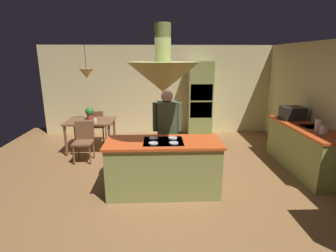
{
  "coord_description": "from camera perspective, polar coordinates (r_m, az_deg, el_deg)",
  "views": [
    {
      "loc": [
        -0.08,
        -4.22,
        2.23
      ],
      "look_at": [
        0.1,
        0.4,
        1.0
      ],
      "focal_mm": 27.92,
      "sensor_mm": 36.0,
      "label": 1
    }
  ],
  "objects": [
    {
      "name": "ground",
      "position": [
        4.78,
        -1.03,
        -12.95
      ],
      "size": [
        8.16,
        8.16,
        0.0
      ],
      "primitive_type": "plane",
      "color": "olive"
    },
    {
      "name": "wall_back",
      "position": [
        7.73,
        -1.65,
        7.8
      ],
      "size": [
        6.8,
        0.1,
        2.55
      ],
      "primitive_type": "cube",
      "color": "beige",
      "rests_on": "ground"
    },
    {
      "name": "kitchen_island",
      "position": [
        4.4,
        -1.0,
        -8.89
      ],
      "size": [
        1.88,
        0.76,
        0.93
      ],
      "color": "#8C934C",
      "rests_on": "ground"
    },
    {
      "name": "counter_run_right",
      "position": [
        5.91,
        27.62,
        -4.26
      ],
      "size": [
        0.73,
        2.07,
        0.91
      ],
      "color": "#8C934C",
      "rests_on": "ground"
    },
    {
      "name": "oven_tower",
      "position": [
        7.45,
        6.93,
        5.74
      ],
      "size": [
        0.66,
        0.62,
        2.12
      ],
      "color": "#8C934C",
      "rests_on": "ground"
    },
    {
      "name": "dining_table",
      "position": [
        6.53,
        -16.55,
        0.31
      ],
      "size": [
        1.11,
        0.83,
        0.76
      ],
      "color": "brown",
      "rests_on": "ground"
    },
    {
      "name": "person_at_island",
      "position": [
        4.85,
        -0.21,
        -0.45
      ],
      "size": [
        0.53,
        0.22,
        1.65
      ],
      "color": "tan",
      "rests_on": "ground"
    },
    {
      "name": "range_hood",
      "position": [
        4.03,
        -1.1,
        11.03
      ],
      "size": [
        1.1,
        1.1,
        1.0
      ],
      "color": "#8C934C"
    },
    {
      "name": "pendant_light_over_table",
      "position": [
        6.34,
        -17.36,
        10.9
      ],
      "size": [
        0.32,
        0.32,
        0.82
      ],
      "color": "#E0B266"
    },
    {
      "name": "chair_facing_island",
      "position": [
        5.97,
        -17.89,
        -2.65
      ],
      "size": [
        0.4,
        0.4,
        0.87
      ],
      "color": "brown",
      "rests_on": "ground"
    },
    {
      "name": "chair_by_back_wall",
      "position": [
        7.16,
        -15.25,
        0.41
      ],
      "size": [
        0.4,
        0.4,
        0.87
      ],
      "rotation": [
        0.0,
        0.0,
        3.14
      ],
      "color": "brown",
      "rests_on": "ground"
    },
    {
      "name": "potted_plant_on_table",
      "position": [
        6.56,
        -16.75,
        2.81
      ],
      "size": [
        0.2,
        0.2,
        0.3
      ],
      "color": "#99382D",
      "rests_on": "dining_table"
    },
    {
      "name": "cup_on_table",
      "position": [
        6.25,
        -15.62,
        1.16
      ],
      "size": [
        0.07,
        0.07,
        0.09
      ],
      "primitive_type": "cylinder",
      "color": "white",
      "rests_on": "dining_table"
    },
    {
      "name": "canister_flour",
      "position": [
        5.36,
        30.87,
        -0.74
      ],
      "size": [
        0.13,
        0.13,
        0.15
      ],
      "primitive_type": "cylinder",
      "color": "silver",
      "rests_on": "counter_run_right"
    },
    {
      "name": "canister_sugar",
      "position": [
        5.5,
        29.92,
        0.11
      ],
      "size": [
        0.1,
        0.1,
        0.22
      ],
      "primitive_type": "cylinder",
      "color": "silver",
      "rests_on": "counter_run_right"
    },
    {
      "name": "microwave_on_counter",
      "position": [
        6.28,
        25.55,
        2.56
      ],
      "size": [
        0.46,
        0.36,
        0.28
      ],
      "primitive_type": "cube",
      "color": "#232326",
      "rests_on": "counter_run_right"
    }
  ]
}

